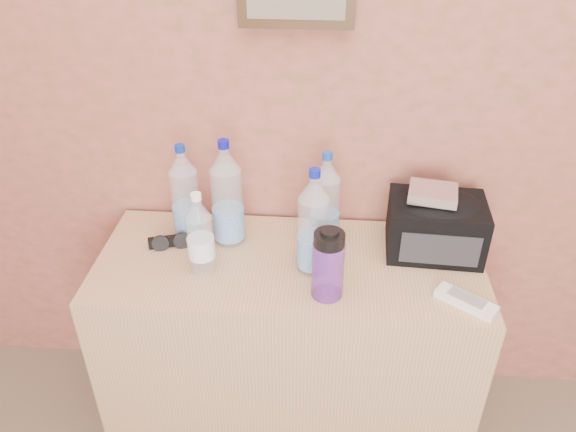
% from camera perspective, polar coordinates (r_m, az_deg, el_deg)
% --- Properties ---
extents(dresser, '(1.10, 0.46, 0.68)m').
position_cam_1_polar(dresser, '(1.82, 0.11, -13.19)').
color(dresser, '#A07E49').
rests_on(dresser, ground).
extents(pet_large_a, '(0.08, 0.08, 0.30)m').
position_cam_1_polar(pet_large_a, '(1.66, -10.38, 1.91)').
color(pet_large_a, silver).
rests_on(pet_large_a, dresser).
extents(pet_large_b, '(0.09, 0.09, 0.33)m').
position_cam_1_polar(pet_large_b, '(1.61, -6.20, 1.78)').
color(pet_large_b, silver).
rests_on(pet_large_b, dresser).
extents(pet_large_c, '(0.08, 0.08, 0.29)m').
position_cam_1_polar(pet_large_c, '(1.60, 3.82, 1.21)').
color(pet_large_c, silver).
rests_on(pet_large_c, dresser).
extents(pet_large_d, '(0.08, 0.08, 0.31)m').
position_cam_1_polar(pet_large_d, '(1.49, 2.58, -1.11)').
color(pet_large_d, silver).
rests_on(pet_large_d, dresser).
extents(pet_small, '(0.07, 0.07, 0.24)m').
position_cam_1_polar(pet_small, '(1.52, -8.91, -2.14)').
color(pet_small, '#CDE3FE').
rests_on(pet_small, dresser).
extents(nalgene_bottle, '(0.08, 0.08, 0.20)m').
position_cam_1_polar(nalgene_bottle, '(1.43, 4.10, -4.88)').
color(nalgene_bottle, purple).
rests_on(nalgene_bottle, dresser).
extents(sunglasses, '(0.14, 0.08, 0.03)m').
position_cam_1_polar(sunglasses, '(1.68, -11.77, -2.51)').
color(sunglasses, black).
rests_on(sunglasses, dresser).
extents(ac_remote, '(0.16, 0.13, 0.02)m').
position_cam_1_polar(ac_remote, '(1.52, 17.64, -8.28)').
color(ac_remote, white).
rests_on(ac_remote, dresser).
extents(toiletry_bag, '(0.27, 0.20, 0.18)m').
position_cam_1_polar(toiletry_bag, '(1.64, 14.80, -0.75)').
color(toiletry_bag, black).
rests_on(toiletry_bag, dresser).
extents(foil_packet, '(0.15, 0.13, 0.03)m').
position_cam_1_polar(foil_packet, '(1.58, 14.51, 2.25)').
color(foil_packet, silver).
rests_on(foil_packet, toiletry_bag).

